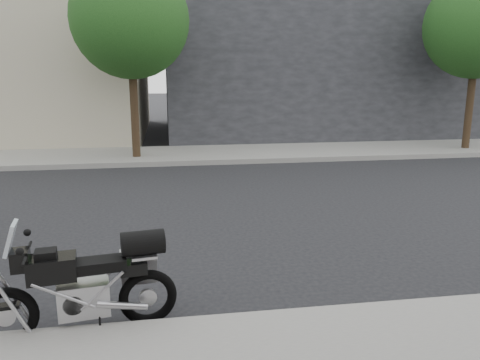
# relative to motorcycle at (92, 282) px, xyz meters

# --- Properties ---
(ground) EXTENTS (120.00, 120.00, 0.00)m
(ground) POSITION_rel_motorcycle_xyz_m (-1.87, -3.86, -0.54)
(ground) COLOR black
(ground) RESTS_ON ground
(far_sidewalk) EXTENTS (44.00, 3.00, 0.15)m
(far_sidewalk) POSITION_rel_motorcycle_xyz_m (-1.87, -10.36, -0.46)
(far_sidewalk) COLOR gray
(far_sidewalk) RESTS_ON ground
(far_building_dark) EXTENTS (16.00, 11.00, 7.00)m
(far_building_dark) POSITION_rel_motorcycle_xyz_m (-8.87, -17.36, 2.96)
(far_building_dark) COLOR #25262A
(far_building_dark) RESTS_ON ground
(street_tree_left) EXTENTS (3.40, 3.40, 5.70)m
(street_tree_left) POSITION_rel_motorcycle_xyz_m (-10.87, -9.86, 3.60)
(street_tree_left) COLOR #362718
(street_tree_left) RESTS_ON far_sidewalk
(street_tree_mid) EXTENTS (3.40, 3.40, 5.70)m
(street_tree_mid) POSITION_rel_motorcycle_xyz_m (0.13, -9.86, 3.60)
(street_tree_mid) COLOR #362718
(street_tree_mid) RESTS_ON far_sidewalk
(motorcycle) EXTENTS (1.97, 0.82, 1.25)m
(motorcycle) POSITION_rel_motorcycle_xyz_m (0.00, 0.00, 0.00)
(motorcycle) COLOR black
(motorcycle) RESTS_ON ground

